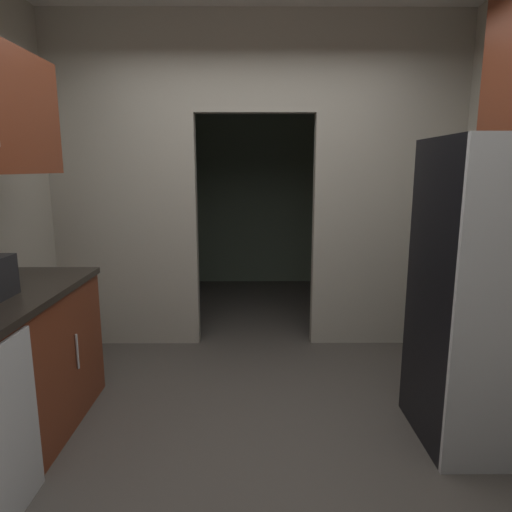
% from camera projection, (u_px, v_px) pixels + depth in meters
% --- Properties ---
extents(ground, '(20.00, 20.00, 0.00)m').
position_uv_depth(ground, '(258.00, 450.00, 2.52)').
color(ground, '#47423D').
extents(kitchen_partition, '(3.50, 0.12, 2.81)m').
position_uv_depth(kitchen_partition, '(257.00, 174.00, 3.82)').
color(kitchen_partition, '#ADA899').
rests_on(kitchen_partition, ground).
extents(adjoining_room_shell, '(3.50, 2.30, 2.81)m').
position_uv_depth(adjoining_room_shell, '(256.00, 181.00, 5.43)').
color(adjoining_room_shell, slate).
rests_on(adjoining_room_shell, ground).
extents(refrigerator, '(0.83, 0.71, 1.72)m').
position_uv_depth(refrigerator, '(502.00, 296.00, 2.49)').
color(refrigerator, black).
rests_on(refrigerator, ground).
extents(dishwasher, '(0.02, 0.56, 0.83)m').
position_uv_depth(dishwasher, '(3.00, 440.00, 1.91)').
color(dishwasher, '#B7BABC').
rests_on(dishwasher, ground).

